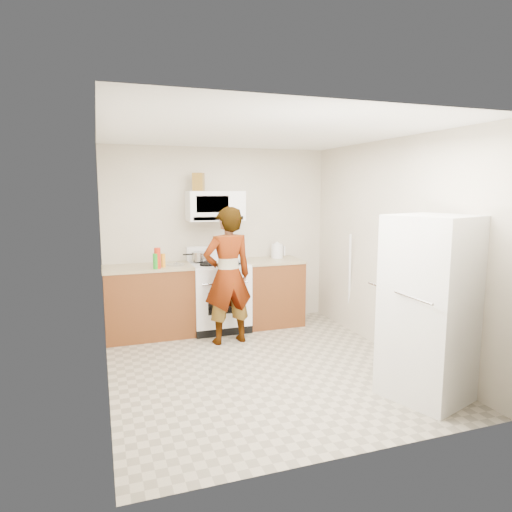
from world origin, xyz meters
name	(u,v)px	position (x,y,z in m)	size (l,w,h in m)	color
floor	(262,367)	(0.00, 0.00, 0.00)	(3.60, 3.60, 0.00)	gray
back_wall	(219,237)	(0.00, 1.79, 1.25)	(3.20, 0.02, 2.50)	beige
right_wall	(390,248)	(1.59, 0.00, 1.25)	(0.02, 3.60, 2.50)	beige
cabinet_left	(149,303)	(-1.04, 1.49, 0.45)	(1.12, 0.62, 0.90)	brown
counter_left	(148,268)	(-1.04, 1.49, 0.92)	(1.14, 0.64, 0.04)	tan
cabinet_right	(271,293)	(0.68, 1.49, 0.45)	(0.80, 0.62, 0.90)	brown
counter_right	(271,261)	(0.68, 1.49, 0.92)	(0.82, 0.64, 0.04)	tan
gas_range	(219,295)	(-0.10, 1.48, 0.49)	(0.76, 0.65, 1.13)	white
microwave	(215,206)	(-0.10, 1.61, 1.70)	(0.76, 0.38, 0.40)	white
person	(228,276)	(-0.13, 0.90, 0.86)	(0.63, 0.41, 1.72)	tan
fridge	(431,308)	(1.23, -1.16, 0.85)	(0.70, 0.70, 1.70)	beige
kettle	(277,251)	(0.81, 1.60, 1.04)	(0.17, 0.17, 0.20)	silver
jug	(198,182)	(-0.33, 1.59, 2.02)	(0.14, 0.14, 0.24)	brown
saucepan	(199,257)	(-0.33, 1.61, 1.01)	(0.21, 0.21, 0.11)	#ABABAF
tray	(231,262)	(0.04, 1.32, 0.96)	(0.25, 0.16, 0.05)	silver
bottle_spray	(158,258)	(-0.94, 1.27, 1.07)	(0.08, 0.08, 0.26)	red
bottle_hot_sauce	(163,261)	(-0.86, 1.34, 1.02)	(0.06, 0.06, 0.17)	orange
bottle_green_cap	(155,261)	(-0.97, 1.25, 1.03)	(0.06, 0.06, 0.20)	#18871C
pot_lid	(176,265)	(-0.68, 1.46, 0.94)	(0.24, 0.24, 0.01)	white
broom	(350,282)	(1.58, 0.86, 0.68)	(0.03, 0.03, 1.35)	white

